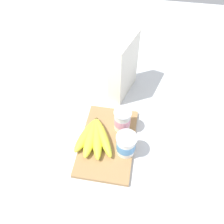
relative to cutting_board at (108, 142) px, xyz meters
The scene contains 6 objects.
ground_plane 0.01m from the cutting_board, ahead, with size 2.40×2.40×0.00m, color silver.
cutting_board is the anchor object (origin of this frame).
cereal_box 0.32m from the cutting_board, behind, with size 0.18×0.06×0.27m, color white.
yogurt_cup_front 0.10m from the cutting_board, 146.87° to the left, with size 0.07×0.07×0.10m.
yogurt_cup_back 0.10m from the cutting_board, 65.97° to the left, with size 0.07×0.07×0.09m.
banana_bunch 0.06m from the cutting_board, 86.89° to the right, with size 0.19×0.17×0.04m.
Camera 1 is at (0.46, 0.09, 0.77)m, focal length 37.07 mm.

